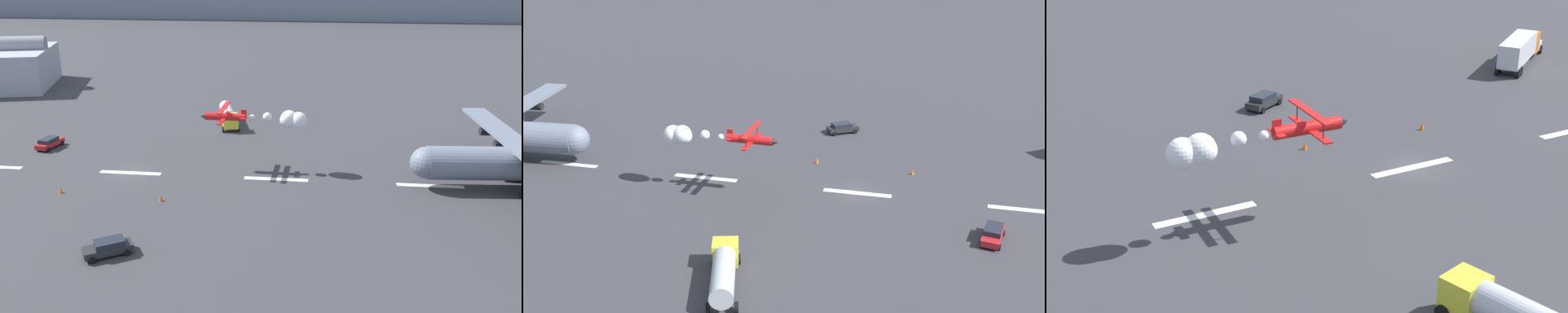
{
  "view_description": "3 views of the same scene",
  "coord_description": "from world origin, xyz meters",
  "views": [
    {
      "loc": [
        23.88,
        -62.34,
        26.18
      ],
      "look_at": [
        16.86,
        0.0,
        2.93
      ],
      "focal_mm": 37.42,
      "sensor_mm": 36.0,
      "label": 1
    },
    {
      "loc": [
        -8.03,
        70.09,
        33.14
      ],
      "look_at": [
        8.38,
        1.85,
        4.56
      ],
      "focal_mm": 45.48,
      "sensor_mm": 36.0,
      "label": 2
    },
    {
      "loc": [
        34.8,
        47.06,
        25.69
      ],
      "look_at": [
        11.96,
        3.39,
        4.66
      ],
      "focal_mm": 51.01,
      "sensor_mm": 36.0,
      "label": 3
    }
  ],
  "objects": [
    {
      "name": "airport_staff_sedan",
      "position": [
        -14.83,
        8.05,
        0.81
      ],
      "size": [
        2.7,
        4.76,
        1.52
      ],
      "color": "#B21E23",
      "rests_on": "ground"
    },
    {
      "name": "followme_car_yellow",
      "position": [
        4.87,
        -19.95,
        0.81
      ],
      "size": [
        4.75,
        3.89,
        1.52
      ],
      "color": "#262628",
      "rests_on": "ground"
    },
    {
      "name": "stunt_biplane_red",
      "position": [
        18.65,
        3.44,
        6.8
      ],
      "size": [
        13.73,
        6.01,
        2.54
      ],
      "color": "red"
    },
    {
      "name": "runway_stripe_6",
      "position": [
        37.53,
        0.0,
        0.01
      ],
      "size": [
        8.0,
        0.9,
        0.01
      ],
      "primitive_type": "cube",
      "color": "white",
      "rests_on": "ground"
    },
    {
      "name": "fuel_tanker_truck",
      "position": [
        8.96,
        22.34,
        1.74
      ],
      "size": [
        5.02,
        9.49,
        2.9
      ],
      "color": "yellow",
      "rests_on": "ground"
    },
    {
      "name": "traffic_cone_far",
      "position": [
        6.33,
        -7.86,
        0.38
      ],
      "size": [
        0.44,
        0.44,
        0.75
      ],
      "primitive_type": "cone",
      "color": "orange",
      "rests_on": "ground"
    },
    {
      "name": "traffic_cone_near",
      "position": [
        -5.98,
        -7.0,
        0.38
      ],
      "size": [
        0.44,
        0.44,
        0.75
      ],
      "primitive_type": "cone",
      "color": "orange",
      "rests_on": "ground"
    },
    {
      "name": "cargo_transport_plane",
      "position": [
        46.56,
        0.15,
        3.41
      ],
      "size": [
        24.08,
        35.31,
        11.21
      ],
      "color": "slate",
      "rests_on": "ground"
    },
    {
      "name": "ground_plane",
      "position": [
        0.0,
        0.0,
        0.0
      ],
      "size": [
        440.0,
        440.0,
        0.0
      ],
      "primitive_type": "plane",
      "color": "#38383D",
      "rests_on": "ground"
    },
    {
      "name": "hangar_building",
      "position": [
        -40.43,
        45.04,
        4.26
      ],
      "size": [
        18.91,
        23.03,
        10.52
      ],
      "color": "#9EA3AD",
      "rests_on": "ground"
    },
    {
      "name": "runway_stripe_4",
      "position": [
        0.0,
        0.0,
        0.01
      ],
      "size": [
        8.0,
        0.9,
        0.01
      ],
      "primitive_type": "cube",
      "color": "white",
      "rests_on": "ground"
    },
    {
      "name": "runway_stripe_5",
      "position": [
        18.76,
        0.0,
        0.01
      ],
      "size": [
        8.0,
        0.9,
        0.01
      ],
      "primitive_type": "cube",
      "color": "white",
      "rests_on": "ground"
    }
  ]
}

